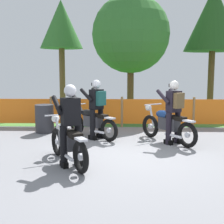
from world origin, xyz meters
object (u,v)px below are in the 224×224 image
motorcycle_lead (167,125)px  rider_lead (174,109)px  spare_drum (45,119)px  motorcycle_trailing (92,122)px  rider_trailing (97,106)px  motorcycle_third (67,141)px  rider_third (70,122)px

motorcycle_lead → rider_lead: 0.52m
spare_drum → motorcycle_trailing: bearing=-24.9°
motorcycle_trailing → rider_lead: bearing=-155.0°
rider_lead → rider_trailing: size_ratio=1.00×
rider_lead → rider_trailing: (-2.09, 0.52, 0.00)m
motorcycle_lead → motorcycle_third: motorcycle_lead is taller
motorcycle_lead → rider_lead: rider_lead is taller
motorcycle_lead → motorcycle_third: (-2.40, -2.00, -0.01)m
rider_third → spare_drum: size_ratio=1.92×
rider_lead → motorcycle_lead: bearing=0.5°
motorcycle_third → spare_drum: (-1.28, 3.20, -0.04)m
rider_lead → motorcycle_trailing: bearing=38.6°
motorcycle_third → spare_drum: 3.44m
rider_third → spare_drum: 3.67m
motorcycle_lead → rider_trailing: size_ratio=1.06×
motorcycle_lead → rider_third: (-2.30, -2.17, 0.43)m
rider_lead → rider_trailing: 2.15m
rider_lead → rider_third: (-2.43, -1.98, -0.03)m
motorcycle_lead → rider_third: size_ratio=1.06×
motorcycle_third → rider_third: (0.10, -0.17, 0.44)m
rider_third → spare_drum: (-1.38, 3.37, -0.48)m
motorcycle_trailing → rider_trailing: bearing=-179.5°
motorcycle_trailing → rider_lead: size_ratio=0.93×
rider_trailing → rider_third: size_ratio=1.00×
motorcycle_trailing → spare_drum: size_ratio=1.79×
motorcycle_trailing → motorcycle_lead: bearing=-151.3°
motorcycle_third → motorcycle_lead: bearing=-79.7°
rider_third → spare_drum: rider_third is taller
rider_lead → spare_drum: rider_lead is taller
motorcycle_lead → motorcycle_trailing: size_ratio=1.14×
motorcycle_third → spare_drum: motorcycle_third is taller
motorcycle_lead → motorcycle_third: 3.12m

